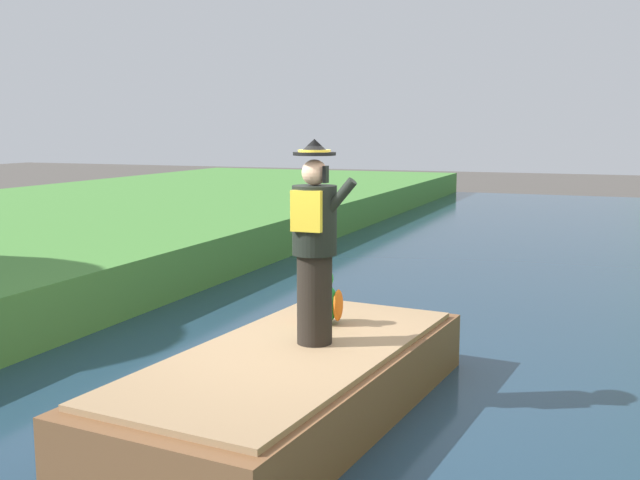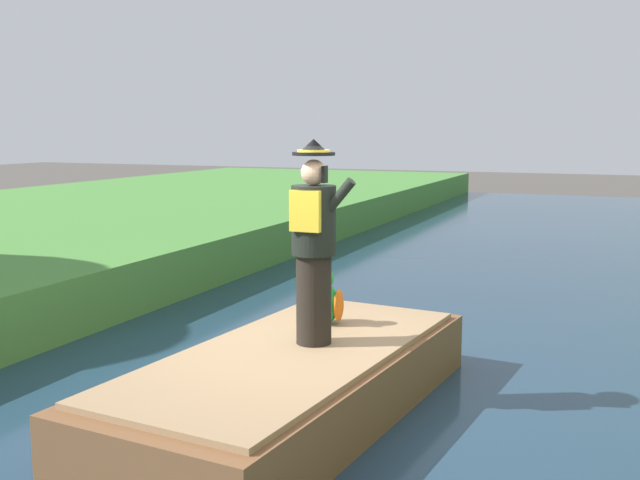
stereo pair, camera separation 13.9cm
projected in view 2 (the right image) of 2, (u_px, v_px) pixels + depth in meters
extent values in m
plane|color=#4C4742|center=(306.00, 414.00, 7.08)|extent=(80.00, 80.00, 0.00)
cube|color=#1E384C|center=(306.00, 409.00, 7.07)|extent=(6.87, 48.00, 0.10)
cube|color=brown|center=(292.00, 385.00, 6.74)|extent=(2.19, 4.35, 0.56)
cube|color=#997A56|center=(291.00, 352.00, 6.69)|extent=(2.02, 4.00, 0.05)
cylinder|color=black|center=(314.00, 299.00, 6.84)|extent=(0.32, 0.32, 0.82)
cylinder|color=black|center=(314.00, 220.00, 6.73)|extent=(0.40, 0.40, 0.62)
cube|color=gold|center=(305.00, 211.00, 6.54)|extent=(0.28, 0.06, 0.36)
sphere|color=#DBA884|center=(314.00, 172.00, 6.67)|extent=(0.23, 0.23, 0.23)
cylinder|color=black|center=(314.00, 154.00, 6.64)|extent=(0.38, 0.38, 0.03)
cone|color=black|center=(314.00, 146.00, 6.63)|extent=(0.26, 0.26, 0.12)
cylinder|color=gold|center=(314.00, 151.00, 6.64)|extent=(0.29, 0.29, 0.02)
cylinder|color=black|center=(335.00, 201.00, 6.58)|extent=(0.38, 0.09, 0.43)
cube|color=black|center=(325.00, 174.00, 6.56)|extent=(0.03, 0.08, 0.15)
ellipsoid|color=green|center=(326.00, 304.00, 7.55)|extent=(0.26, 0.32, 0.40)
sphere|color=green|center=(324.00, 278.00, 7.47)|extent=(0.20, 0.20, 0.20)
cone|color=yellow|center=(320.00, 281.00, 7.38)|extent=(0.09, 0.09, 0.09)
ellipsoid|color=orange|center=(313.00, 303.00, 7.60)|extent=(0.08, 0.20, 0.32)
ellipsoid|color=orange|center=(339.00, 305.00, 7.50)|extent=(0.08, 0.20, 0.32)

